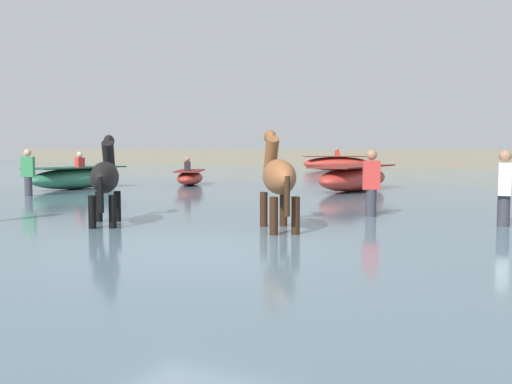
# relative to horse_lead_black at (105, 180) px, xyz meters

# --- Properties ---
(ground_plane) EXTENTS (120.00, 120.00, 0.00)m
(ground_plane) POSITION_rel_horse_lead_black_xyz_m (2.69, -1.38, -1.12)
(ground_plane) COLOR #756B56
(water_surface) EXTENTS (90.00, 90.00, 0.37)m
(water_surface) POSITION_rel_horse_lead_black_xyz_m (2.69, 8.62, -0.94)
(water_surface) COLOR slate
(water_surface) RESTS_ON ground
(horse_lead_black) EXTENTS (1.29, 1.57, 1.89)m
(horse_lead_black) POSITION_rel_horse_lead_black_xyz_m (0.00, 0.00, 0.00)
(horse_lead_black) COLOR black
(horse_lead_black) RESTS_ON ground
(horse_trailing_chestnut) EXTENTS (1.34, 1.63, 1.97)m
(horse_trailing_chestnut) POSITION_rel_horse_lead_black_xyz_m (2.87, 0.79, 0.04)
(horse_trailing_chestnut) COLOR brown
(horse_trailing_chestnut) RESTS_ON ground
(boat_distant_east) EXTENTS (1.41, 3.50, 1.17)m
(boat_distant_east) POSITION_rel_horse_lead_black_xyz_m (-6.90, 6.15, -0.41)
(boat_distant_east) COLOR #337556
(boat_distant_east) RESTS_ON water_surface
(boat_distant_west) EXTENTS (1.54, 4.16, 0.76)m
(boat_distant_west) POSITION_rel_horse_lead_black_xyz_m (1.09, 9.55, -0.38)
(boat_distant_west) COLOR #BC382D
(boat_distant_west) RESTS_ON water_surface
(boat_mid_channel) EXTENTS (1.92, 2.59, 0.99)m
(boat_mid_channel) POSITION_rel_horse_lead_black_xyz_m (-4.86, 9.46, -0.48)
(boat_mid_channel) COLOR #BC382D
(boat_mid_channel) RESTS_ON water_surface
(boat_far_inshore) EXTENTS (3.97, 3.48, 1.29)m
(boat_far_inshore) POSITION_rel_horse_lead_black_xyz_m (-5.08, 24.43, -0.35)
(boat_far_inshore) COLOR #BC382D
(boat_far_inshore) RESTS_ON water_surface
(person_spectator_far) EXTENTS (0.38, 0.33, 1.63)m
(person_spectator_far) POSITION_rel_horse_lead_black_xyz_m (-5.95, 3.48, -0.25)
(person_spectator_far) COLOR #383842
(person_spectator_far) RESTS_ON ground
(person_wading_mid) EXTENTS (0.24, 0.35, 1.63)m
(person_wading_mid) POSITION_rel_horse_lead_black_xyz_m (5.96, 2.94, -0.25)
(person_wading_mid) COLOR #383842
(person_wading_mid) RESTS_ON ground
(person_onlooker_left) EXTENTS (0.37, 0.30, 1.63)m
(person_onlooker_left) POSITION_rel_horse_lead_black_xyz_m (3.61, 3.24, -0.25)
(person_onlooker_left) COLOR #383842
(person_onlooker_left) RESTS_ON ground
(far_shoreline) EXTENTS (80.00, 2.40, 1.53)m
(far_shoreline) POSITION_rel_horse_lead_black_xyz_m (2.69, 31.51, -0.36)
(far_shoreline) COLOR gray
(far_shoreline) RESTS_ON ground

